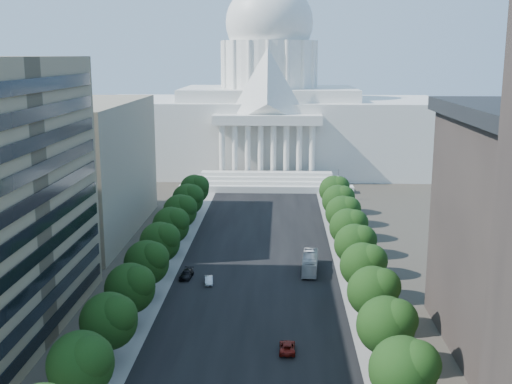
# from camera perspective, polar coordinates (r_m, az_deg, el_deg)

# --- Properties ---
(road_asphalt) EXTENTS (30.00, 260.00, 0.01)m
(road_asphalt) POSITION_cam_1_polar(r_m,az_deg,el_deg) (137.64, 0.34, -4.89)
(road_asphalt) COLOR black
(road_asphalt) RESTS_ON ground
(sidewalk_left) EXTENTS (8.00, 260.00, 0.02)m
(sidewalk_left) POSITION_cam_1_polar(r_m,az_deg,el_deg) (139.54, -7.50, -4.76)
(sidewalk_left) COLOR gray
(sidewalk_left) RESTS_ON ground
(sidewalk_right) EXTENTS (8.00, 260.00, 0.02)m
(sidewalk_right) POSITION_cam_1_polar(r_m,az_deg,el_deg) (138.35, 8.26, -4.93)
(sidewalk_right) COLOR gray
(sidewalk_right) RESTS_ON ground
(capitol) EXTENTS (120.00, 56.00, 73.00)m
(capitol) POSITION_cam_1_polar(r_m,az_deg,el_deg) (227.39, 1.16, 7.00)
(capitol) COLOR white
(capitol) RESTS_ON ground
(office_block_left_far) EXTENTS (38.00, 52.00, 30.00)m
(office_block_left_far) POSITION_cam_1_polar(r_m,az_deg,el_deg) (153.02, -17.80, 2.03)
(office_block_left_far) COLOR gray
(office_block_left_far) RESTS_ON ground
(tree_l_b) EXTENTS (7.79, 7.60, 9.97)m
(tree_l_b) POSITION_cam_1_polar(r_m,az_deg,el_deg) (76.80, -15.14, -14.44)
(tree_l_b) COLOR #33261C
(tree_l_b) RESTS_ON ground
(tree_l_c) EXTENTS (7.79, 7.60, 9.97)m
(tree_l_c) POSITION_cam_1_polar(r_m,az_deg,el_deg) (87.24, -12.79, -10.99)
(tree_l_c) COLOR #33261C
(tree_l_c) RESTS_ON ground
(tree_l_d) EXTENTS (7.79, 7.60, 9.97)m
(tree_l_d) POSITION_cam_1_polar(r_m,az_deg,el_deg) (98.04, -10.98, -8.28)
(tree_l_d) COLOR #33261C
(tree_l_d) RESTS_ON ground
(tree_l_e) EXTENTS (7.79, 7.60, 9.97)m
(tree_l_e) POSITION_cam_1_polar(r_m,az_deg,el_deg) (109.09, -9.56, -6.10)
(tree_l_e) COLOR #33261C
(tree_l_e) RESTS_ON ground
(tree_l_f) EXTENTS (7.79, 7.60, 9.97)m
(tree_l_f) POSITION_cam_1_polar(r_m,az_deg,el_deg) (120.32, -8.41, -4.33)
(tree_l_f) COLOR #33261C
(tree_l_f) RESTS_ON ground
(tree_l_g) EXTENTS (7.79, 7.60, 9.97)m
(tree_l_g) POSITION_cam_1_polar(r_m,az_deg,el_deg) (131.69, -7.46, -2.86)
(tree_l_g) COLOR #33261C
(tree_l_g) RESTS_ON ground
(tree_l_h) EXTENTS (7.79, 7.60, 9.97)m
(tree_l_h) POSITION_cam_1_polar(r_m,az_deg,el_deg) (143.16, -6.66, -1.62)
(tree_l_h) COLOR #33261C
(tree_l_h) RESTS_ON ground
(tree_l_i) EXTENTS (7.79, 7.60, 9.97)m
(tree_l_i) POSITION_cam_1_polar(r_m,az_deg,el_deg) (154.71, -5.98, -0.57)
(tree_l_i) COLOR #33261C
(tree_l_i) RESTS_ON ground
(tree_l_j) EXTENTS (7.79, 7.60, 9.97)m
(tree_l_j) POSITION_cam_1_polar(r_m,az_deg,el_deg) (166.32, -5.40, 0.34)
(tree_l_j) COLOR #33261C
(tree_l_j) RESTS_ON ground
(tree_r_b) EXTENTS (7.79, 7.60, 9.97)m
(tree_r_b) POSITION_cam_1_polar(r_m,az_deg,el_deg) (74.89, 13.23, -15.05)
(tree_r_b) COLOR #33261C
(tree_r_b) RESTS_ON ground
(tree_r_c) EXTENTS (7.79, 7.60, 9.97)m
(tree_r_c) POSITION_cam_1_polar(r_m,az_deg,el_deg) (85.57, 11.71, -11.41)
(tree_r_c) COLOR #33261C
(tree_r_c) RESTS_ON ground
(tree_r_d) EXTENTS (7.79, 7.60, 9.97)m
(tree_r_d) POSITION_cam_1_polar(r_m,az_deg,el_deg) (96.55, 10.56, -8.58)
(tree_r_d) COLOR #33261C
(tree_r_d) RESTS_ON ground
(tree_r_e) EXTENTS (7.79, 7.60, 9.97)m
(tree_r_e) POSITION_cam_1_polar(r_m,az_deg,el_deg) (107.76, 9.66, -6.34)
(tree_r_e) COLOR #33261C
(tree_r_e) RESTS_ON ground
(tree_r_f) EXTENTS (7.79, 7.60, 9.97)m
(tree_r_f) POSITION_cam_1_polar(r_m,az_deg,el_deg) (119.11, 8.93, -4.52)
(tree_r_f) COLOR #33261C
(tree_r_f) RESTS_ON ground
(tree_r_g) EXTENTS (7.79, 7.60, 9.97)m
(tree_r_g) POSITION_cam_1_polar(r_m,az_deg,el_deg) (130.59, 8.34, -3.01)
(tree_r_g) COLOR #33261C
(tree_r_g) RESTS_ON ground
(tree_r_h) EXTENTS (7.79, 7.60, 9.97)m
(tree_r_h) POSITION_cam_1_polar(r_m,az_deg,el_deg) (142.15, 7.84, -1.75)
(tree_r_h) COLOR #33261C
(tree_r_h) RESTS_ON ground
(tree_r_i) EXTENTS (7.79, 7.60, 9.97)m
(tree_r_i) POSITION_cam_1_polar(r_m,az_deg,el_deg) (153.77, 7.42, -0.68)
(tree_r_i) COLOR #33261C
(tree_r_i) RESTS_ON ground
(tree_r_j) EXTENTS (7.79, 7.60, 9.97)m
(tree_r_j) POSITION_cam_1_polar(r_m,az_deg,el_deg) (165.45, 7.05, 0.24)
(tree_r_j) COLOR #33261C
(tree_r_j) RESTS_ON ground
(streetlight_b) EXTENTS (2.61, 0.44, 9.00)m
(streetlight_b) POSITION_cam_1_polar(r_m,az_deg,el_deg) (85.37, 12.84, -11.98)
(streetlight_b) COLOR gray
(streetlight_b) RESTS_ON ground
(streetlight_c) EXTENTS (2.61, 0.44, 9.00)m
(streetlight_c) POSITION_cam_1_polar(r_m,az_deg,el_deg) (108.35, 10.46, -6.62)
(streetlight_c) COLOR gray
(streetlight_c) RESTS_ON ground
(streetlight_d) EXTENTS (2.61, 0.44, 9.00)m
(streetlight_d) POSITION_cam_1_polar(r_m,az_deg,el_deg) (132.07, 8.95, -3.15)
(streetlight_d) COLOR gray
(streetlight_d) RESTS_ON ground
(streetlight_e) EXTENTS (2.61, 0.44, 9.00)m
(streetlight_e) POSITION_cam_1_polar(r_m,az_deg,el_deg) (156.19, 7.91, -0.74)
(streetlight_e) COLOR gray
(streetlight_e) RESTS_ON ground
(streetlight_f) EXTENTS (2.61, 0.44, 9.00)m
(streetlight_f) POSITION_cam_1_polar(r_m,az_deg,el_deg) (180.55, 7.15, 1.03)
(streetlight_f) COLOR gray
(streetlight_f) RESTS_ON ground
(car_silver) EXTENTS (1.87, 4.07, 1.29)m
(car_silver) POSITION_cam_1_polar(r_m,az_deg,el_deg) (116.23, -4.22, -7.84)
(car_silver) COLOR #B2B6BA
(car_silver) RESTS_ON ground
(car_red) EXTENTS (2.22, 4.74, 1.31)m
(car_red) POSITION_cam_1_polar(r_m,az_deg,el_deg) (91.23, 2.80, -13.61)
(car_red) COLOR #66100B
(car_red) RESTS_ON ground
(car_dark_b) EXTENTS (2.40, 5.04, 1.42)m
(car_dark_b) POSITION_cam_1_polar(r_m,az_deg,el_deg) (119.40, -6.20, -7.30)
(car_dark_b) COLOR black
(car_dark_b) RESTS_ON ground
(city_bus) EXTENTS (3.55, 11.68, 3.21)m
(city_bus) POSITION_cam_1_polar(r_m,az_deg,el_deg) (122.71, 4.82, -6.28)
(city_bus) COLOR silver
(city_bus) RESTS_ON ground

